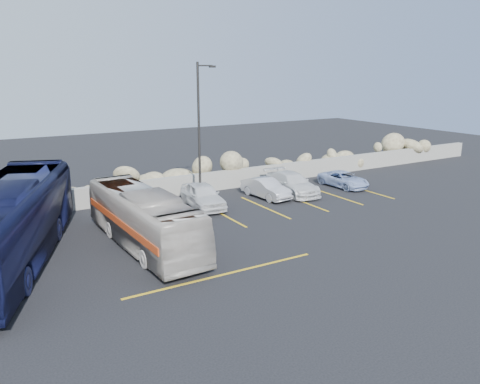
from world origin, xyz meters
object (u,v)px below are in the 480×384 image
lamppost (200,130)px  tour_coach (9,223)px  car_d (343,179)px  car_b (266,188)px  vintage_bus (143,218)px  car_a (203,195)px  car_c (292,183)px

lamppost → tour_coach: bearing=-159.3°
car_d → car_b: bearing=174.6°
vintage_bus → car_a: vintage_bus is taller
lamppost → tour_coach: 11.35m
car_c → car_d: car_c is taller
car_b → car_c: (1.95, -0.01, 0.06)m
car_b → car_d: 6.01m
lamppost → car_a: bearing=-108.9°
car_c → car_b: bearing=-176.9°
car_a → car_b: bearing=4.4°
vintage_bus → car_a: 6.43m
vintage_bus → lamppost: bearing=40.2°
tour_coach → car_c: 16.62m
vintage_bus → car_b: size_ratio=2.50×
tour_coach → car_c: (16.29, 3.12, -1.02)m
car_b → car_d: car_b is taller
lamppost → car_b: size_ratio=2.22×
lamppost → vintage_bus: lamppost is taller
lamppost → car_c: bearing=-7.4°
vintage_bus → car_b: 10.00m
vintage_bus → car_a: size_ratio=2.21×
tour_coach → car_a: 10.66m
car_b → car_c: bearing=-6.0°
tour_coach → car_c: tour_coach is taller
lamppost → car_d: 10.75m
car_c → car_d: (4.05, -0.31, -0.15)m
car_c → lamppost: bearing=175.9°
vintage_bus → tour_coach: bearing=167.5°
car_a → car_b: (4.23, -0.10, -0.10)m
vintage_bus → car_a: (4.91, 4.12, -0.56)m
lamppost → car_a: size_ratio=1.96×
car_d → car_c: bearing=173.3°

